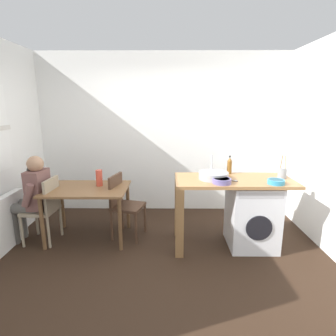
# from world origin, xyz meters

# --- Properties ---
(ground_plane) EXTENTS (5.46, 5.46, 0.00)m
(ground_plane) POSITION_xyz_m (0.00, 0.00, 0.00)
(ground_plane) COLOR black
(wall_back) EXTENTS (4.60, 0.10, 2.70)m
(wall_back) POSITION_xyz_m (0.00, 1.75, 1.35)
(wall_back) COLOR white
(wall_back) RESTS_ON ground_plane
(radiator) EXTENTS (0.10, 0.80, 0.70)m
(radiator) POSITION_xyz_m (-2.02, 0.30, 0.35)
(radiator) COLOR white
(radiator) RESTS_ON ground_plane
(dining_table) EXTENTS (1.10, 0.76, 0.74)m
(dining_table) POSITION_xyz_m (-1.03, 0.59, 0.64)
(dining_table) COLOR brown
(dining_table) RESTS_ON ground_plane
(chair_person_seat) EXTENTS (0.42, 0.42, 0.90)m
(chair_person_seat) POSITION_xyz_m (-1.57, 0.49, 0.51)
(chair_person_seat) COLOR gray
(chair_person_seat) RESTS_ON ground_plane
(chair_opposite) EXTENTS (0.49, 0.49, 0.90)m
(chair_opposite) POSITION_xyz_m (-0.55, 0.66, 0.51)
(chair_opposite) COLOR #4C3323
(chair_opposite) RESTS_ON ground_plane
(seated_person) EXTENTS (0.51, 0.52, 1.20)m
(seated_person) POSITION_xyz_m (-1.73, 0.50, 0.67)
(seated_person) COLOR #595651
(seated_person) RESTS_ON ground_plane
(kitchen_counter) EXTENTS (1.50, 0.68, 0.92)m
(kitchen_counter) POSITION_xyz_m (0.72, 0.41, 0.76)
(kitchen_counter) COLOR #9E7042
(kitchen_counter) RESTS_ON ground_plane
(washing_machine) EXTENTS (0.60, 0.61, 0.86)m
(washing_machine) POSITION_xyz_m (1.19, 0.41, 0.43)
(washing_machine) COLOR silver
(washing_machine) RESTS_ON ground_plane
(sink_basin) EXTENTS (0.38, 0.38, 0.09)m
(sink_basin) POSITION_xyz_m (0.67, 0.41, 0.97)
(sink_basin) COLOR #9EA0A5
(sink_basin) RESTS_ON kitchen_counter
(tap) EXTENTS (0.02, 0.02, 0.28)m
(tap) POSITION_xyz_m (0.67, 0.59, 1.06)
(tap) COLOR #B2B2B7
(tap) RESTS_ON kitchen_counter
(bottle_tall_green) EXTENTS (0.06, 0.06, 0.25)m
(bottle_tall_green) POSITION_xyz_m (0.93, 0.68, 1.03)
(bottle_tall_green) COLOR brown
(bottle_tall_green) RESTS_ON kitchen_counter
(mixing_bowl) EXTENTS (0.23, 0.23, 0.06)m
(mixing_bowl) POSITION_xyz_m (0.74, 0.21, 0.96)
(mixing_bowl) COLOR slate
(mixing_bowl) RESTS_ON kitchen_counter
(utensil_crock) EXTENTS (0.11, 0.11, 0.30)m
(utensil_crock) POSITION_xyz_m (1.56, 0.46, 0.99)
(utensil_crock) COLOR gray
(utensil_crock) RESTS_ON kitchen_counter
(colander) EXTENTS (0.20, 0.20, 0.06)m
(colander) POSITION_xyz_m (1.38, 0.19, 0.95)
(colander) COLOR teal
(colander) RESTS_ON kitchen_counter
(vase) EXTENTS (0.09, 0.09, 0.23)m
(vase) POSITION_xyz_m (-0.88, 0.69, 0.85)
(vase) COLOR #D84C38
(vase) RESTS_ON dining_table
(scissors) EXTENTS (0.15, 0.06, 0.01)m
(scissors) POSITION_xyz_m (0.88, 0.31, 0.92)
(scissors) COLOR #B2B2B7
(scissors) RESTS_ON kitchen_counter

